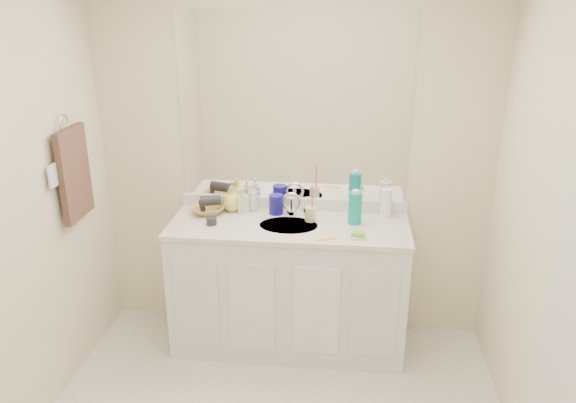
# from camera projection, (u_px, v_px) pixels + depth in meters

# --- Properties ---
(wall_back) EXTENTS (2.60, 0.02, 2.40)m
(wall_back) POSITION_uv_depth(u_px,v_px,m) (293.00, 163.00, 3.69)
(wall_back) COLOR beige
(wall_back) RESTS_ON floor
(wall_right) EXTENTS (0.02, 2.60, 2.40)m
(wall_right) POSITION_uv_depth(u_px,v_px,m) (570.00, 262.00, 2.35)
(wall_right) COLOR beige
(wall_right) RESTS_ON floor
(vanity_cabinet) EXTENTS (1.50, 0.55, 0.85)m
(vanity_cabinet) POSITION_uv_depth(u_px,v_px,m) (289.00, 287.00, 3.71)
(vanity_cabinet) COLOR silver
(vanity_cabinet) RESTS_ON floor
(countertop) EXTENTS (1.52, 0.57, 0.03)m
(countertop) POSITION_uv_depth(u_px,v_px,m) (289.00, 226.00, 3.56)
(countertop) COLOR beige
(countertop) RESTS_ON vanity_cabinet
(backsplash) EXTENTS (1.52, 0.03, 0.08)m
(backsplash) POSITION_uv_depth(u_px,v_px,m) (293.00, 203.00, 3.78)
(backsplash) COLOR silver
(backsplash) RESTS_ON countertop
(sink_basin) EXTENTS (0.37, 0.37, 0.02)m
(sink_basin) POSITION_uv_depth(u_px,v_px,m) (289.00, 227.00, 3.54)
(sink_basin) COLOR silver
(sink_basin) RESTS_ON countertop
(faucet) EXTENTS (0.02, 0.02, 0.11)m
(faucet) POSITION_uv_depth(u_px,v_px,m) (291.00, 207.00, 3.68)
(faucet) COLOR silver
(faucet) RESTS_ON countertop
(mirror) EXTENTS (1.48, 0.01, 1.20)m
(mirror) POSITION_uv_depth(u_px,v_px,m) (293.00, 109.00, 3.56)
(mirror) COLOR white
(mirror) RESTS_ON wall_back
(blue_mug) EXTENTS (0.10, 0.10, 0.13)m
(blue_mug) POSITION_uv_depth(u_px,v_px,m) (276.00, 204.00, 3.69)
(blue_mug) COLOR navy
(blue_mug) RESTS_ON countertop
(tan_cup) EXTENTS (0.07, 0.07, 0.09)m
(tan_cup) POSITION_uv_depth(u_px,v_px,m) (310.00, 214.00, 3.58)
(tan_cup) COLOR #C9C28E
(tan_cup) RESTS_ON countertop
(toothbrush) EXTENTS (0.01, 0.04, 0.20)m
(toothbrush) POSITION_uv_depth(u_px,v_px,m) (312.00, 199.00, 3.54)
(toothbrush) COLOR #E03A72
(toothbrush) RESTS_ON tan_cup
(mouthwash_bottle) EXTENTS (0.10, 0.10, 0.20)m
(mouthwash_bottle) POSITION_uv_depth(u_px,v_px,m) (355.00, 208.00, 3.53)
(mouthwash_bottle) COLOR #0C948D
(mouthwash_bottle) RESTS_ON countertop
(clear_pump_bottle) EXTENTS (0.09, 0.09, 0.19)m
(clear_pump_bottle) POSITION_uv_depth(u_px,v_px,m) (386.00, 203.00, 3.64)
(clear_pump_bottle) COLOR white
(clear_pump_bottle) RESTS_ON countertop
(soap_dish) EXTENTS (0.11, 0.09, 0.01)m
(soap_dish) POSITION_uv_depth(u_px,v_px,m) (358.00, 237.00, 3.35)
(soap_dish) COLOR white
(soap_dish) RESTS_ON countertop
(green_soap) EXTENTS (0.09, 0.07, 0.03)m
(green_soap) POSITION_uv_depth(u_px,v_px,m) (358.00, 234.00, 3.34)
(green_soap) COLOR #6EC02F
(green_soap) RESTS_ON soap_dish
(orange_comb) EXTENTS (0.12, 0.07, 0.01)m
(orange_comb) POSITION_uv_depth(u_px,v_px,m) (325.00, 239.00, 3.33)
(orange_comb) COLOR #FFB01A
(orange_comb) RESTS_ON countertop
(dark_jar) EXTENTS (0.08, 0.08, 0.05)m
(dark_jar) POSITION_uv_depth(u_px,v_px,m) (212.00, 221.00, 3.53)
(dark_jar) COLOR black
(dark_jar) RESTS_ON countertop
(soap_bottle_white) EXTENTS (0.08, 0.08, 0.19)m
(soap_bottle_white) POSITION_uv_depth(u_px,v_px,m) (253.00, 197.00, 3.74)
(soap_bottle_white) COLOR silver
(soap_bottle_white) RESTS_ON countertop
(soap_bottle_cream) EXTENTS (0.10, 0.10, 0.17)m
(soap_bottle_cream) POSITION_uv_depth(u_px,v_px,m) (243.00, 200.00, 3.72)
(soap_bottle_cream) COLOR beige
(soap_bottle_cream) RESTS_ON countertop
(soap_bottle_yellow) EXTENTS (0.14, 0.14, 0.17)m
(soap_bottle_yellow) POSITION_uv_depth(u_px,v_px,m) (232.00, 198.00, 3.74)
(soap_bottle_yellow) COLOR #D3C752
(soap_bottle_yellow) RESTS_ON countertop
(wicker_basket) EXTENTS (0.27, 0.27, 0.05)m
(wicker_basket) POSITION_uv_depth(u_px,v_px,m) (208.00, 209.00, 3.71)
(wicker_basket) COLOR #AF8746
(wicker_basket) RESTS_ON countertop
(hair_dryer) EXTENTS (0.15, 0.11, 0.07)m
(hair_dryer) POSITION_uv_depth(u_px,v_px,m) (211.00, 201.00, 3.69)
(hair_dryer) COLOR black
(hair_dryer) RESTS_ON wicker_basket
(towel_ring) EXTENTS (0.01, 0.11, 0.11)m
(towel_ring) POSITION_uv_depth(u_px,v_px,m) (64.00, 124.00, 3.21)
(towel_ring) COLOR silver
(towel_ring) RESTS_ON wall_left
(hand_towel) EXTENTS (0.04, 0.32, 0.55)m
(hand_towel) POSITION_uv_depth(u_px,v_px,m) (74.00, 174.00, 3.31)
(hand_towel) COLOR #31201A
(hand_towel) RESTS_ON towel_ring
(switch_plate) EXTENTS (0.01, 0.08, 0.13)m
(switch_plate) POSITION_uv_depth(u_px,v_px,m) (53.00, 176.00, 3.11)
(switch_plate) COLOR silver
(switch_plate) RESTS_ON wall_left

